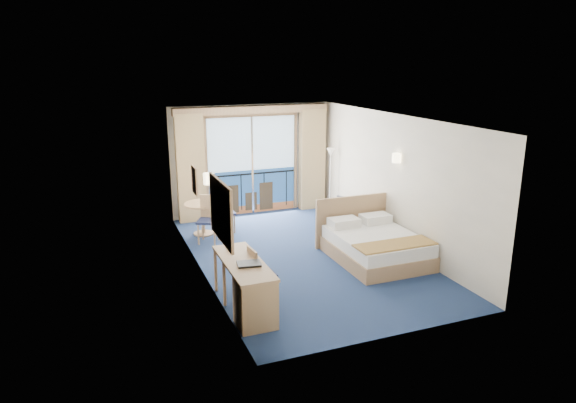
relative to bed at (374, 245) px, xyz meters
The scene contains 22 objects.
floor 1.41m from the bed, 152.36° to the left, with size 6.50×6.50×0.00m, color navy.
room_walls 2.03m from the bed, 152.36° to the left, with size 4.04×6.54×2.72m.
balcony_door 4.14m from the bed, 107.71° to the left, with size 2.36×0.03×2.52m.
curtain_left 4.74m from the bed, 126.78° to the left, with size 0.65×0.22×2.55m, color tan.
curtain_right 3.85m from the bed, 84.99° to the left, with size 0.65×0.22×2.55m, color tan.
pelmet 4.55m from the bed, 108.12° to the left, with size 3.80×0.25×0.18m, color tan.
mirror 3.54m from the bed, 164.96° to the right, with size 0.05×1.25×0.95m.
wall_print 3.62m from the bed, 161.14° to the left, with size 0.04×0.42×0.52m.
sconce_left 3.53m from the bed, behind, with size 0.18×0.18×0.18m, color #FFEBB2.
sconce_right 1.78m from the bed, 34.48° to the left, with size 0.18×0.18×0.18m, color #FFEBB2.
bed is the anchor object (origin of this frame).
nightstand 1.40m from the bed, 66.04° to the left, with size 0.37×0.36×0.49m, color #9C7753.
phone 1.44m from the bed, 64.78° to the left, with size 0.16×0.12×0.07m, color white.
armchair 2.05m from the bed, 81.84° to the left, with size 0.70×0.72×0.65m, color #474A56.
floor_lamp 3.34m from the bed, 79.68° to the left, with size 0.23×0.23×1.64m.
desk 3.29m from the bed, 152.83° to the right, with size 0.57×1.66×0.78m.
desk_chair 2.75m from the bed, 162.55° to the right, with size 0.41×0.40×0.87m.
folder 3.17m from the bed, 157.20° to the right, with size 0.35×0.26×0.03m, color black.
desk_lamp 3.15m from the bed, behind, with size 0.13×0.13×0.47m.
round_table 3.84m from the bed, 135.98° to the left, with size 0.79×0.79×0.71m.
table_chair_a 3.53m from the bed, 131.34° to the left, with size 0.41×0.40×0.91m.
table_chair_b 3.49m from the bed, 141.56° to the left, with size 0.58×0.58×0.99m.
Camera 1 is at (-3.71, -8.68, 3.73)m, focal length 32.00 mm.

